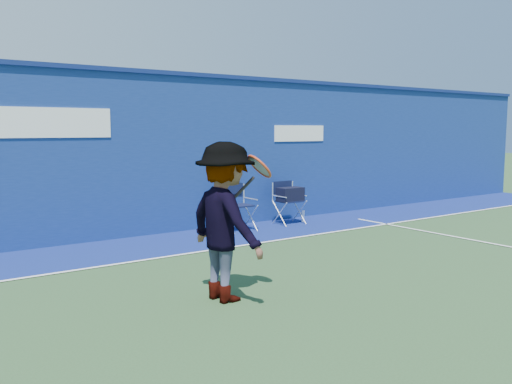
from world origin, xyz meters
TOP-DOWN VIEW (x-y plane):
  - ground at (0.00, 0.00)m, footprint 80.00×80.00m
  - stadium_wall at (-0.00, 5.20)m, footprint 24.00×0.50m
  - out_of_bounds_strip at (0.00, 4.10)m, footprint 24.00×1.80m
  - court_lines at (0.00, 0.60)m, footprint 24.00×12.00m
  - directors_chair_left at (1.60, 4.45)m, footprint 0.55×0.51m
  - directors_chair_right at (2.89, 4.45)m, footprint 0.54×0.48m
  - water_bottle at (3.28, 4.47)m, footprint 0.07×0.07m
  - tennis_player at (-0.92, 0.89)m, footprint 0.95×1.24m

SIDE VIEW (x-z plane):
  - ground at x=0.00m, z-range 0.00..0.00m
  - out_of_bounds_strip at x=0.00m, z-range 0.00..0.01m
  - court_lines at x=0.00m, z-range 0.01..0.01m
  - water_bottle at x=3.28m, z-range 0.00..0.25m
  - directors_chair_left at x=1.60m, z-range -0.16..0.77m
  - directors_chair_right at x=2.89m, z-range -0.07..0.82m
  - tennis_player at x=-0.92m, z-range 0.00..1.85m
  - stadium_wall at x=0.00m, z-range 0.01..3.09m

